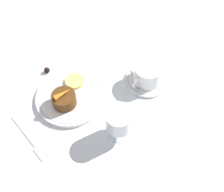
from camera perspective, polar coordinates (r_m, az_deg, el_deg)
The scene contains 11 objects.
ground_plane at distance 0.84m, azimuth -6.30°, elevation -1.55°, with size 3.00×3.00×0.00m, color white.
dinner_plate at distance 0.85m, azimuth -8.98°, elevation -0.16°, with size 0.22×0.22×0.01m.
saucer at distance 0.89m, azimuth 7.60°, elevation 3.47°, with size 0.14×0.14×0.01m.
coffee_cup at distance 0.86m, azimuth 7.75°, elevation 4.89°, with size 0.12×0.09×0.06m.
spoon at distance 0.86m, azimuth 5.36°, elevation 2.19°, with size 0.07×0.10×0.00m.
wine_glass at distance 0.72m, azimuth 1.20°, elevation -5.84°, with size 0.07×0.07×0.11m.
fork at distance 0.80m, azimuth -16.98°, elevation -9.54°, with size 0.03×0.19×0.01m.
dessert_cake at distance 0.81m, azimuth -10.38°, elevation -0.71°, with size 0.07×0.07×0.04m.
carrot_garnish at distance 0.79m, azimuth -10.70°, elevation 0.51°, with size 0.06×0.02×0.02m.
pineapple_slice at distance 0.87m, azimuth -8.09°, elevation 3.27°, with size 0.06×0.06×0.01m.
chocolate_truffle at distance 0.93m, azimuth -13.96°, elevation 5.51°, with size 0.02×0.02×0.02m.
Camera 1 is at (0.27, 0.39, 0.69)m, focal length 42.00 mm.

